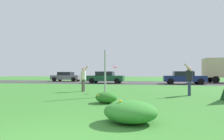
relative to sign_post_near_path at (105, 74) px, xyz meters
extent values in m
plane|color=#387A2D|center=(0.79, 4.01, -1.18)|extent=(120.00, 120.00, 0.00)
cube|color=#38383A|center=(0.79, 14.77, -1.18)|extent=(120.00, 8.86, 0.01)
cube|color=yellow|center=(0.79, 14.77, -1.17)|extent=(120.00, 0.16, 0.00)
ellipsoid|color=#2D7526|center=(0.51, -1.86, -0.96)|extent=(0.88, 0.75, 0.44)
sphere|color=yellow|center=(0.63, -2.12, -0.94)|extent=(0.09, 0.09, 0.09)
sphere|color=yellow|center=(0.25, -2.13, -0.86)|extent=(0.06, 0.06, 0.06)
sphere|color=yellow|center=(0.45, -2.14, -0.92)|extent=(0.05, 0.05, 0.05)
sphere|color=yellow|center=(0.74, -1.81, -0.90)|extent=(0.08, 0.08, 0.08)
sphere|color=yellow|center=(0.37, -1.72, -0.85)|extent=(0.07, 0.07, 0.07)
sphere|color=yellow|center=(0.59, -1.52, -0.91)|extent=(0.06, 0.06, 0.06)
ellipsoid|color=#337F2D|center=(1.74, -4.56, -0.92)|extent=(1.29, 1.05, 0.52)
sphere|color=yellow|center=(1.81, -4.12, -0.87)|extent=(0.05, 0.05, 0.05)
sphere|color=yellow|center=(1.51, -4.69, -0.82)|extent=(0.09, 0.09, 0.09)
sphere|color=yellow|center=(1.51, -4.68, -0.66)|extent=(0.06, 0.06, 0.06)
cube|color=#93969B|center=(0.00, 0.00, 0.00)|extent=(0.07, 0.10, 2.37)
cylinder|color=silver|center=(-2.06, 2.33, -0.11)|extent=(0.34, 0.34, 0.56)
sphere|color=tan|center=(-2.06, 2.33, 0.27)|extent=(0.21, 0.21, 0.21)
cylinder|color=#4C4742|center=(-2.05, 2.41, -0.79)|extent=(0.14, 0.14, 0.79)
cylinder|color=#4C4742|center=(-2.07, 2.24, -0.79)|extent=(0.14, 0.14, 0.79)
cylinder|color=tan|center=(-1.96, 2.51, 0.34)|extent=(0.42, 0.15, 0.46)
cylinder|color=tan|center=(-2.07, 2.13, -0.13)|extent=(0.12, 0.10, 0.53)
cylinder|color=#232328|center=(4.32, 1.42, -0.11)|extent=(0.34, 0.34, 0.56)
sphere|color=tan|center=(4.32, 1.42, 0.27)|extent=(0.21, 0.21, 0.21)
cylinder|color=navy|center=(4.31, 1.34, -0.79)|extent=(0.14, 0.14, 0.79)
cylinder|color=navy|center=(4.33, 1.51, -0.79)|extent=(0.14, 0.14, 0.79)
cylinder|color=tan|center=(4.23, 1.24, 0.33)|extent=(0.41, 0.15, 0.46)
cylinder|color=tan|center=(4.33, 1.62, -0.13)|extent=(0.12, 0.10, 0.53)
cylinder|color=red|center=(0.09, 2.24, 0.41)|extent=(0.28, 0.27, 0.11)
torus|color=red|center=(0.09, 2.24, 0.41)|extent=(0.28, 0.27, 0.12)
cube|color=slate|center=(-10.27, 16.77, -0.56)|extent=(4.50, 1.82, 0.66)
cube|color=black|center=(-10.37, 16.77, 0.01)|extent=(2.10, 1.64, 0.52)
cylinder|color=black|center=(-8.72, 17.66, -0.85)|extent=(0.66, 0.22, 0.66)
cylinder|color=black|center=(-8.72, 15.88, -0.85)|extent=(0.66, 0.22, 0.66)
cylinder|color=black|center=(-11.82, 17.66, -0.85)|extent=(0.66, 0.22, 0.66)
cylinder|color=black|center=(-11.82, 15.88, -0.85)|extent=(0.66, 0.22, 0.66)
cube|color=#194C2D|center=(-3.04, 12.78, -0.56)|extent=(4.50, 1.82, 0.66)
cube|color=black|center=(-3.14, 12.78, 0.01)|extent=(2.10, 1.64, 0.52)
cylinder|color=black|center=(-1.49, 13.67, -0.85)|extent=(0.66, 0.22, 0.66)
cylinder|color=black|center=(-1.49, 11.89, -0.85)|extent=(0.66, 0.22, 0.66)
cylinder|color=black|center=(-4.59, 13.67, -0.85)|extent=(0.66, 0.22, 0.66)
cylinder|color=black|center=(-4.59, 11.89, -0.85)|extent=(0.66, 0.22, 0.66)
cube|color=navy|center=(6.15, 12.78, -0.56)|extent=(4.50, 1.82, 0.66)
cube|color=black|center=(6.05, 12.78, 0.01)|extent=(2.10, 1.64, 0.52)
cylinder|color=black|center=(7.70, 13.67, -0.85)|extent=(0.66, 0.22, 0.66)
cylinder|color=black|center=(7.70, 11.89, -0.85)|extent=(0.66, 0.22, 0.66)
cylinder|color=black|center=(4.60, 13.67, -0.85)|extent=(0.66, 0.22, 0.66)
cylinder|color=black|center=(4.60, 11.89, -0.85)|extent=(0.66, 0.22, 0.66)
cube|color=#CCBC8C|center=(11.70, 16.77, 0.77)|extent=(4.60, 2.30, 2.50)
cylinder|color=black|center=(10.41, 17.87, -0.74)|extent=(0.88, 0.26, 0.88)
cylinder|color=black|center=(10.41, 15.67, -0.74)|extent=(0.88, 0.26, 0.88)
camera|label=1|loc=(2.17, -8.84, -0.01)|focal=28.63mm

